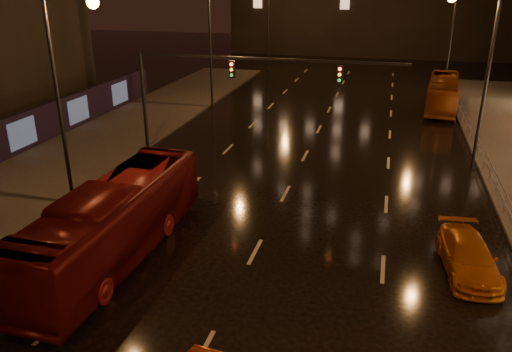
{
  "coord_description": "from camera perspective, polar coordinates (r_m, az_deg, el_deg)",
  "views": [
    {
      "loc": [
        4.51,
        -6.86,
        10.23
      ],
      "look_at": [
        -0.46,
        11.89,
        2.5
      ],
      "focal_mm": 35.0,
      "sensor_mm": 36.0,
      "label": 1
    }
  ],
  "objects": [
    {
      "name": "traffic_signal",
      "position": [
        29.03,
        -4.77,
        10.75
      ],
      "size": [
        15.31,
        0.32,
        6.2
      ],
      "color": "black",
      "rests_on": "ground"
    },
    {
      "name": "sidewalk_left",
      "position": [
        30.09,
        -23.11,
        0.19
      ],
      "size": [
        7.0,
        70.0,
        0.15
      ],
      "primitive_type": "cube",
      "color": "#38332D",
      "rests_on": "ground"
    },
    {
      "name": "bus_curb",
      "position": [
        44.65,
        20.56,
        8.87
      ],
      "size": [
        3.19,
        9.75,
        2.67
      ],
      "primitive_type": "imported",
      "rotation": [
        0.0,
        0.0,
        -0.1
      ],
      "color": "#85370D",
      "rests_on": "ground"
    },
    {
      "name": "ground",
      "position": [
        29.09,
        4.97,
        1.06
      ],
      "size": [
        140.0,
        140.0,
        0.0
      ],
      "primitive_type": "plane",
      "color": "black",
      "rests_on": "ground"
    },
    {
      "name": "taxi_far",
      "position": [
        20.26,
        23.08,
        -8.47
      ],
      "size": [
        2.24,
        4.5,
        1.26
      ],
      "primitive_type": "imported",
      "rotation": [
        0.0,
        0.0,
        0.11
      ],
      "color": "#C65F12",
      "rests_on": "ground"
    },
    {
      "name": "railing_right",
      "position": [
        27.15,
        25.92,
        -0.66
      ],
      "size": [
        0.05,
        56.0,
        1.0
      ],
      "color": "#99999E",
      "rests_on": "sidewalk_right"
    },
    {
      "name": "bus_red",
      "position": [
        19.99,
        -15.87,
        -5.0
      ],
      "size": [
        2.67,
        10.94,
        3.04
      ],
      "primitive_type": "imported",
      "rotation": [
        0.0,
        0.0,
        -0.01
      ],
      "color": "#5F0D0E",
      "rests_on": "ground"
    }
  ]
}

